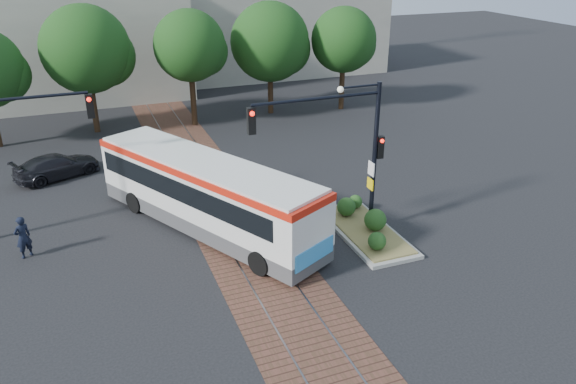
% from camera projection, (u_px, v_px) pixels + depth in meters
% --- Properties ---
extents(ground, '(120.00, 120.00, 0.00)m').
position_uv_depth(ground, '(246.00, 243.00, 22.28)').
color(ground, black).
rests_on(ground, ground).
extents(trackbed, '(3.60, 40.00, 0.02)m').
position_uv_depth(trackbed, '(220.00, 202.00, 25.67)').
color(trackbed, brown).
rests_on(trackbed, ground).
extents(tree_row, '(26.40, 5.60, 7.67)m').
position_uv_depth(tree_row, '(184.00, 48.00, 34.61)').
color(tree_row, '#382314').
rests_on(tree_row, ground).
extents(warehouses, '(40.00, 13.00, 8.00)m').
position_uv_depth(warehouses, '(132.00, 37.00, 44.93)').
color(warehouses, '#ADA899').
rests_on(warehouses, ground).
extents(city_bus, '(7.34, 11.13, 3.03)m').
position_uv_depth(city_bus, '(206.00, 191.00, 22.75)').
color(city_bus, '#464648').
rests_on(city_bus, ground).
extents(traffic_island, '(2.20, 5.20, 1.13)m').
position_uv_depth(traffic_island, '(365.00, 225.00, 22.97)').
color(traffic_island, gray).
rests_on(traffic_island, ground).
extents(signal_pole_main, '(5.49, 0.46, 6.00)m').
position_uv_depth(signal_pole_main, '(347.00, 139.00, 21.14)').
color(signal_pole_main, black).
rests_on(signal_pole_main, ground).
extents(signal_pole_left, '(4.99, 0.34, 6.00)m').
position_uv_depth(signal_pole_left, '(2.00, 145.00, 21.33)').
color(signal_pole_left, black).
rests_on(signal_pole_left, ground).
extents(officer, '(0.73, 0.66, 1.69)m').
position_uv_depth(officer, '(23.00, 237.00, 20.99)').
color(officer, black).
rests_on(officer, ground).
extents(parked_car, '(4.50, 3.18, 1.21)m').
position_uv_depth(parked_car, '(57.00, 166.00, 28.16)').
color(parked_car, black).
rests_on(parked_car, ground).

